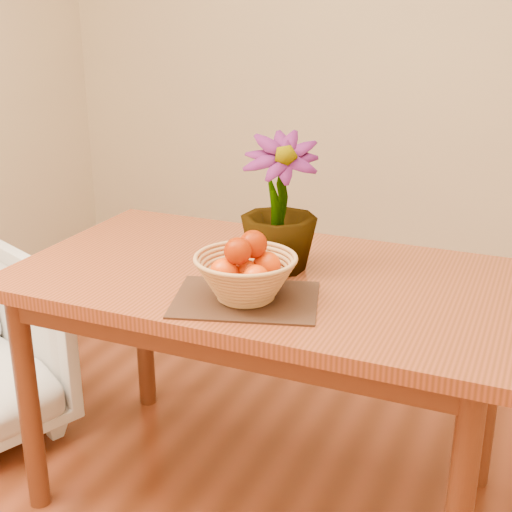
% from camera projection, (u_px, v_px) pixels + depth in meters
% --- Properties ---
extents(wall_back, '(4.00, 0.02, 2.70)m').
position_uv_depth(wall_back, '(417.00, 26.00, 3.49)').
color(wall_back, beige).
rests_on(wall_back, floor).
extents(table, '(1.40, 0.80, 0.75)m').
position_uv_depth(table, '(264.00, 301.00, 2.04)').
color(table, brown).
rests_on(table, floor).
extents(placemat, '(0.43, 0.37, 0.01)m').
position_uv_depth(placemat, '(246.00, 299.00, 1.83)').
color(placemat, '#361C13').
rests_on(placemat, table).
extents(wicker_basket, '(0.26, 0.26, 0.11)m').
position_uv_depth(wicker_basket, '(246.00, 279.00, 1.81)').
color(wicker_basket, tan).
rests_on(wicker_basket, placemat).
extents(orange_pile, '(0.16, 0.16, 0.13)m').
position_uv_depth(orange_pile, '(246.00, 259.00, 1.79)').
color(orange_pile, '#D84003').
rests_on(orange_pile, wicker_basket).
extents(potted_plant, '(0.28, 0.28, 0.39)m').
position_uv_depth(potted_plant, '(279.00, 204.00, 1.98)').
color(potted_plant, '#154112').
rests_on(potted_plant, table).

